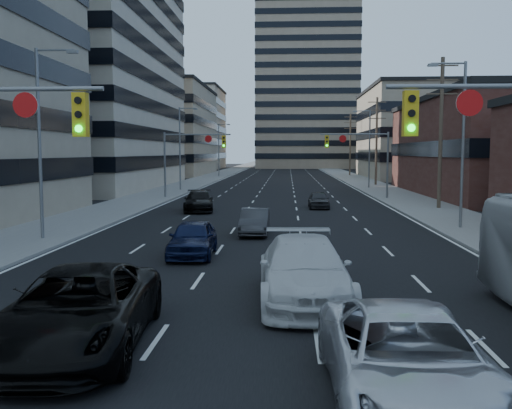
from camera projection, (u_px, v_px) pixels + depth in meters
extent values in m
cube|color=black|center=(283.00, 170.00, 135.89)|extent=(18.00, 300.00, 0.02)
cube|color=slate|center=(235.00, 169.00, 136.51)|extent=(5.00, 300.00, 0.15)
cube|color=slate|center=(331.00, 170.00, 135.25)|extent=(5.00, 300.00, 0.15)
cube|color=#ADA089|center=(47.00, 68.00, 66.48)|extent=(26.00, 34.00, 28.00)
cube|color=gray|center=(153.00, 132.00, 106.64)|extent=(20.00, 30.00, 16.00)
cube|color=gray|center=(435.00, 135.00, 92.11)|extent=(22.00, 28.00, 14.00)
cube|color=gray|center=(306.00, 59.00, 152.78)|extent=(26.00, 26.00, 58.00)
cube|color=#ADA089|center=(174.00, 130.00, 146.45)|extent=(24.00, 24.00, 20.00)
cube|color=gray|center=(419.00, 144.00, 133.58)|extent=(22.00, 22.00, 12.00)
cube|color=gold|center=(81.00, 115.00, 14.34)|extent=(0.35, 0.28, 1.10)
cylinder|color=black|center=(78.00, 100.00, 14.15)|extent=(0.18, 0.06, 0.18)
cylinder|color=black|center=(78.00, 114.00, 14.18)|extent=(0.18, 0.06, 0.18)
cylinder|color=#0CE526|center=(79.00, 129.00, 14.21)|extent=(0.18, 0.06, 0.18)
cylinder|color=white|center=(25.00, 105.00, 14.36)|extent=(0.64, 0.06, 0.64)
cube|color=gold|center=(410.00, 114.00, 13.89)|extent=(0.35, 0.28, 1.10)
cylinder|color=black|center=(412.00, 99.00, 13.70)|extent=(0.18, 0.06, 0.18)
cylinder|color=black|center=(412.00, 113.00, 13.73)|extent=(0.18, 0.06, 0.18)
cylinder|color=#0CE526|center=(411.00, 128.00, 13.76)|extent=(0.18, 0.06, 0.18)
cylinder|color=white|center=(469.00, 103.00, 13.76)|extent=(0.64, 0.06, 0.64)
cylinder|color=slate|center=(165.00, 166.00, 51.65)|extent=(0.18, 0.18, 6.00)
cylinder|color=slate|center=(197.00, 134.00, 51.23)|extent=(6.00, 0.12, 0.12)
cube|color=gold|center=(224.00, 142.00, 51.15)|extent=(0.35, 0.28, 1.10)
cylinder|color=black|center=(224.00, 138.00, 50.96)|extent=(0.18, 0.06, 0.18)
cylinder|color=black|center=(224.00, 142.00, 50.99)|extent=(0.18, 0.06, 0.18)
cylinder|color=#0CE526|center=(224.00, 146.00, 51.03)|extent=(0.18, 0.06, 0.18)
cylinder|color=white|center=(208.00, 139.00, 51.18)|extent=(0.64, 0.06, 0.64)
cylinder|color=slate|center=(388.00, 166.00, 50.55)|extent=(0.18, 0.18, 6.00)
cylinder|color=slate|center=(354.00, 134.00, 50.46)|extent=(6.00, 0.12, 0.12)
cube|color=gold|center=(327.00, 142.00, 50.65)|extent=(0.35, 0.28, 1.10)
cylinder|color=black|center=(327.00, 138.00, 50.46)|extent=(0.18, 0.06, 0.18)
cylinder|color=black|center=(327.00, 142.00, 50.49)|extent=(0.18, 0.06, 0.18)
cylinder|color=#0CE526|center=(327.00, 146.00, 50.52)|extent=(0.18, 0.06, 0.18)
cylinder|color=white|center=(343.00, 139.00, 50.52)|extent=(0.64, 0.06, 0.64)
cylinder|color=#4C3D2D|center=(441.00, 134.00, 41.25)|extent=(0.28, 0.28, 11.00)
cube|color=#4C3D2D|center=(443.00, 66.00, 40.80)|extent=(2.20, 0.10, 0.10)
cube|color=#4C3D2D|center=(442.00, 80.00, 40.89)|extent=(2.20, 0.10, 0.10)
cube|color=#4C3D2D|center=(442.00, 94.00, 40.99)|extent=(2.20, 0.10, 0.10)
cylinder|color=#4C3D2D|center=(376.00, 142.00, 71.08)|extent=(0.28, 0.28, 11.00)
cube|color=#4C3D2D|center=(377.00, 102.00, 70.63)|extent=(2.20, 0.10, 0.10)
cube|color=#4C3D2D|center=(377.00, 110.00, 70.72)|extent=(2.20, 0.10, 0.10)
cube|color=#4C3D2D|center=(377.00, 118.00, 70.81)|extent=(2.20, 0.10, 0.10)
cylinder|color=#4C3D2D|center=(350.00, 145.00, 100.91)|extent=(0.28, 0.28, 11.00)
cube|color=#4C3D2D|center=(351.00, 117.00, 100.46)|extent=(2.20, 0.10, 0.10)
cube|color=#4C3D2D|center=(350.00, 123.00, 100.55)|extent=(2.20, 0.10, 0.10)
cube|color=#4C3D2D|center=(350.00, 128.00, 100.64)|extent=(2.20, 0.10, 0.10)
cylinder|color=slate|center=(40.00, 146.00, 26.68)|extent=(0.16, 0.16, 9.00)
cylinder|color=slate|center=(55.00, 50.00, 26.23)|extent=(1.80, 0.10, 0.10)
cube|color=slate|center=(72.00, 52.00, 26.19)|extent=(0.50, 0.22, 0.14)
cylinder|color=slate|center=(180.00, 149.00, 61.48)|extent=(0.16, 0.16, 9.00)
cylinder|color=slate|center=(188.00, 108.00, 61.03)|extent=(1.80, 0.10, 0.10)
cube|color=slate|center=(195.00, 109.00, 60.99)|extent=(0.50, 0.22, 0.14)
cylinder|color=slate|center=(219.00, 150.00, 96.28)|extent=(0.16, 0.16, 9.00)
cylinder|color=slate|center=(224.00, 124.00, 95.83)|extent=(1.80, 0.10, 0.10)
cube|color=slate|center=(229.00, 125.00, 95.79)|extent=(0.50, 0.22, 0.14)
cylinder|color=slate|center=(463.00, 147.00, 30.50)|extent=(0.16, 0.16, 9.00)
cylinder|color=slate|center=(448.00, 63.00, 30.15)|extent=(1.80, 0.10, 0.10)
cube|color=slate|center=(433.00, 65.00, 30.20)|extent=(0.50, 0.22, 0.14)
cylinder|color=slate|center=(369.00, 150.00, 65.30)|extent=(0.16, 0.16, 9.00)
cylinder|color=slate|center=(362.00, 111.00, 64.94)|extent=(1.80, 0.10, 0.10)
cube|color=slate|center=(355.00, 112.00, 65.00)|extent=(0.50, 0.22, 0.14)
imported|color=black|center=(78.00, 310.00, 12.17)|extent=(3.32, 6.37, 1.71)
imported|color=silver|center=(304.00, 270.00, 16.09)|extent=(2.76, 6.24, 1.78)
imported|color=silver|center=(408.00, 360.00, 9.40)|extent=(2.72, 5.76, 1.59)
imported|color=black|center=(193.00, 238.00, 23.05)|extent=(1.89, 4.39, 1.48)
imported|color=#313134|center=(255.00, 222.00, 29.11)|extent=(1.41, 4.03, 1.33)
imported|color=black|center=(199.00, 201.00, 40.58)|extent=(2.68, 5.24, 1.45)
imported|color=#2C2C2E|center=(319.00, 200.00, 42.82)|extent=(1.54, 3.76, 1.28)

